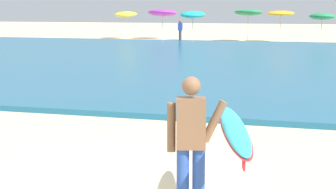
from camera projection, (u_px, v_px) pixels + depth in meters
sea at (262, 61)px, 25.70m from camera, size 120.00×28.00×0.14m
surfer_with_board at (212, 136)px, 6.54m from camera, size 1.25×2.78×1.73m
beach_umbrella_0 at (126, 14)px, 44.71m from camera, size 1.80×1.83×2.24m
beach_umbrella_1 at (162, 13)px, 44.48m from camera, size 2.26×2.30×2.44m
beach_umbrella_2 at (193, 15)px, 41.67m from camera, size 1.88×1.91×2.29m
beach_umbrella_3 at (248, 12)px, 41.32m from camera, size 2.07×2.10×2.43m
beach_umbrella_4 at (281, 13)px, 40.49m from camera, size 1.95×1.96×2.30m
beach_umbrella_5 at (322, 17)px, 39.17m from camera, size 1.75×1.77×2.15m
beachgoer_near_row_left at (180, 30)px, 40.74m from camera, size 0.32×0.20×1.58m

